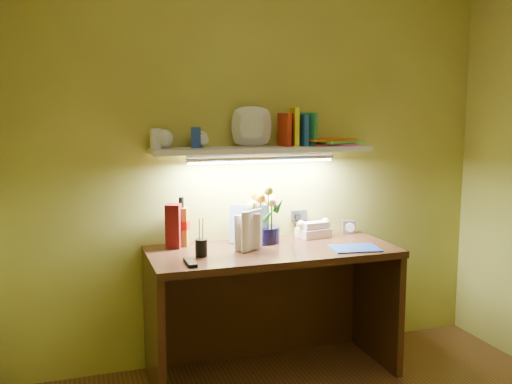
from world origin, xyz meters
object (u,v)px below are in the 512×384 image
desk (272,312)px  telephone (313,228)px  whisky_bottle (182,221)px  flower_bouquet (264,214)px  desk_clock (349,227)px

desk → telephone: telephone is taller
telephone → whisky_bottle: (-0.81, 0.04, 0.09)m
telephone → whisky_bottle: bearing=169.2°
desk → whisky_bottle: whisky_bottle is taller
desk → flower_bouquet: bearing=88.8°
flower_bouquet → desk_clock: bearing=6.0°
telephone → desk_clock: 0.26m
desk → whisky_bottle: (-0.47, 0.23, 0.52)m
desk → whisky_bottle: size_ratio=4.93×
desk_clock → whisky_bottle: size_ratio=0.29×
desk_clock → whisky_bottle: 1.08m
desk → whisky_bottle: 0.74m
flower_bouquet → desk_clock: (0.59, 0.06, -0.13)m
desk → flower_bouquet: 0.57m
telephone → desk_clock: size_ratio=2.29×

